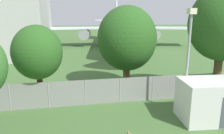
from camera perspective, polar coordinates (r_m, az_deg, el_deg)
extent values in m
cylinder|color=gray|center=(16.40, -25.19, -7.22)|extent=(0.07, 0.07, 1.89)
cylinder|color=gray|center=(15.93, -16.25, -7.03)|extent=(0.07, 0.07, 1.89)
cylinder|color=gray|center=(15.86, -7.01, -6.65)|extent=(0.07, 0.07, 1.89)
cylinder|color=gray|center=(16.19, 2.06, -6.12)|extent=(0.07, 0.07, 1.89)
cylinder|color=gray|center=(16.90, 10.55, -5.48)|extent=(0.07, 0.07, 1.89)
cylinder|color=gray|center=(17.95, 18.19, -4.80)|extent=(0.07, 0.07, 1.89)
cylinder|color=gray|center=(19.28, 24.86, -4.14)|extent=(0.07, 0.07, 1.89)
cube|color=gray|center=(16.19, 2.06, -6.12)|extent=(56.00, 0.01, 1.89)
cylinder|color=white|center=(42.92, 2.05, 10.98)|extent=(9.15, 29.58, 4.74)
cone|color=white|center=(26.05, 4.55, 9.13)|extent=(5.41, 5.41, 4.74)
cone|color=white|center=(60.44, 0.93, 11.80)|extent=(5.12, 6.51, 4.26)
cube|color=white|center=(45.87, 13.30, 9.92)|extent=(13.76, 7.71, 0.30)
cylinder|color=#939399|center=(45.91, 10.68, 8.53)|extent=(2.76, 4.54, 2.13)
cube|color=white|center=(44.74, -9.76, 10.00)|extent=(13.19, 4.27, 0.30)
cylinder|color=#939399|center=(45.03, -7.11, 8.56)|extent=(2.76, 4.54, 2.13)
cube|color=white|center=(56.05, 1.14, 12.13)|extent=(10.88, 5.34, 0.20)
cylinder|color=#2D2D33|center=(33.85, 3.07, 4.49)|extent=(0.24, 0.24, 1.99)
cylinder|color=#2D2D33|center=(33.97, 3.05, 3.30)|extent=(0.38, 0.60, 0.56)
cylinder|color=#2D2D33|center=(44.93, 5.53, 6.75)|extent=(0.24, 0.24, 1.99)
cylinder|color=#2D2D33|center=(45.03, 5.51, 5.84)|extent=(0.38, 0.60, 0.56)
cylinder|color=#2D2D33|center=(44.57, -1.79, 6.75)|extent=(0.24, 0.24, 1.99)
cylinder|color=#2D2D33|center=(44.66, -1.78, 5.84)|extent=(0.38, 0.60, 0.56)
cube|color=silver|center=(14.77, 23.95, -8.00)|extent=(3.63, 2.74, 2.54)
cylinder|color=#4C3823|center=(16.47, -18.20, -5.50)|extent=(0.41, 0.41, 2.42)
ellipsoid|color=#28561E|center=(15.82, -18.92, 3.65)|extent=(3.41, 3.41, 3.75)
cylinder|color=brown|center=(19.54, 3.77, -2.12)|extent=(0.61, 0.61, 2.22)
ellipsoid|color=#28561E|center=(18.91, 3.93, 7.44)|extent=(5.07, 5.07, 5.58)
cylinder|color=#4C3823|center=(19.01, 25.73, -1.83)|extent=(0.60, 0.60, 3.57)
ellipsoid|color=#28561E|center=(18.44, 27.01, 10.02)|extent=(5.04, 5.04, 5.54)
cylinder|color=#99999E|center=(14.81, 19.06, 0.36)|extent=(0.16, 0.16, 6.42)
cube|color=beige|center=(14.45, 20.13, 13.53)|extent=(0.44, 0.44, 0.36)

